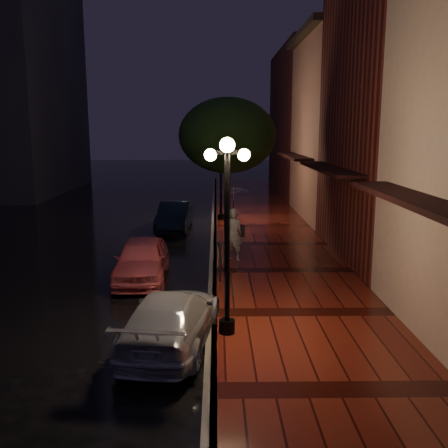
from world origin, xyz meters
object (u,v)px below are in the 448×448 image
(pink_car, at_px, (142,259))
(navy_car, at_px, (175,216))
(streetlamp_far, at_px, (221,171))
(silver_car, at_px, (171,319))
(streetlamp_near, at_px, (227,225))
(street_tree, at_px, (228,138))
(woman_with_umbrella, at_px, (234,212))
(parking_meter, at_px, (220,258))

(pink_car, height_order, navy_car, pink_car)
(streetlamp_far, distance_m, silver_car, 14.49)
(streetlamp_near, xyz_separation_m, silver_car, (-1.21, -0.30, -2.00))
(street_tree, xyz_separation_m, silver_car, (-1.47, -11.30, -3.64))
(streetlamp_near, height_order, navy_car, streetlamp_near)
(street_tree, relative_size, woman_with_umbrella, 2.26)
(street_tree, distance_m, parking_meter, 7.96)
(streetlamp_near, relative_size, woman_with_umbrella, 1.68)
(navy_car, distance_m, woman_with_umbrella, 6.61)
(streetlamp_far, bearing_deg, pink_car, -105.04)
(woman_with_umbrella, bearing_deg, pink_car, 53.85)
(street_tree, distance_m, pink_car, 7.94)
(streetlamp_far, relative_size, navy_car, 1.09)
(streetlamp_far, height_order, parking_meter, streetlamp_far)
(pink_car, bearing_deg, streetlamp_near, -62.52)
(street_tree, xyz_separation_m, pink_car, (-2.81, -6.50, -3.59))
(navy_car, height_order, woman_with_umbrella, woman_with_umbrella)
(parking_meter, bearing_deg, navy_car, 93.53)
(streetlamp_far, xyz_separation_m, silver_car, (-1.21, -14.30, -2.00))
(navy_car, bearing_deg, silver_car, -82.97)
(streetlamp_near, bearing_deg, navy_car, 99.96)
(parking_meter, bearing_deg, woman_with_umbrella, 69.13)
(parking_meter, bearing_deg, street_tree, 77.04)
(silver_car, bearing_deg, pink_car, -66.34)
(street_tree, xyz_separation_m, woman_with_umbrella, (0.10, -4.71, -2.40))
(streetlamp_near, xyz_separation_m, navy_car, (-2.15, 12.27, -1.95))
(streetlamp_far, relative_size, parking_meter, 3.60)
(streetlamp_far, height_order, pink_car, streetlamp_far)
(streetlamp_near, relative_size, pink_car, 1.12)
(street_tree, bearing_deg, parking_meter, -93.04)
(pink_car, relative_size, navy_car, 0.98)
(silver_car, bearing_deg, navy_car, -77.72)
(pink_car, xyz_separation_m, navy_car, (0.40, 7.78, -0.01))
(streetlamp_near, height_order, pink_car, streetlamp_near)
(woman_with_umbrella, distance_m, parking_meter, 2.72)
(silver_car, bearing_deg, street_tree, -89.42)
(pink_car, xyz_separation_m, woman_with_umbrella, (2.91, 1.79, 1.19))
(pink_car, distance_m, parking_meter, 2.54)
(navy_car, relative_size, silver_car, 0.95)
(streetlamp_near, bearing_deg, street_tree, 88.65)
(street_tree, relative_size, parking_meter, 4.85)
(woman_with_umbrella, bearing_deg, street_tree, -66.52)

